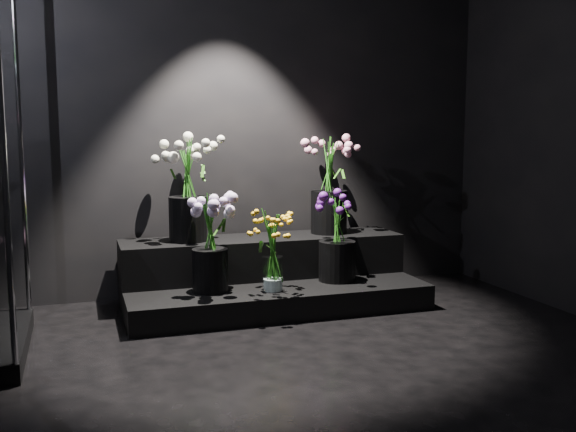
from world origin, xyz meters
name	(u,v)px	position (x,y,z in m)	size (l,w,h in m)	color
floor	(329,391)	(0.00, 0.00, 0.00)	(4.00, 4.00, 0.00)	black
wall_back	(228,103)	(0.00, 2.00, 1.40)	(4.00, 4.00, 0.00)	black
display_riser	(268,276)	(0.18, 1.60, 0.18)	(2.01, 0.89, 0.45)	black
bouquet_orange_bells	(273,249)	(0.11, 1.26, 0.44)	(0.32, 0.32, 0.53)	white
bouquet_lilac	(210,236)	(-0.27, 1.38, 0.53)	(0.42, 0.42, 0.62)	black
bouquet_purple	(337,232)	(0.62, 1.40, 0.51)	(0.41, 0.41, 0.63)	black
bouquet_cream_roses	(187,182)	(-0.35, 1.72, 0.85)	(0.52, 0.52, 0.70)	black
bouquet_pink_roses	(329,180)	(0.69, 1.75, 0.84)	(0.46, 0.46, 0.70)	black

